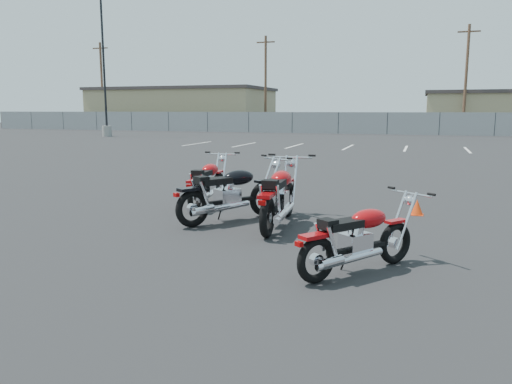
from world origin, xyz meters
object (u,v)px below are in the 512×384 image
(motorcycle_second_black, at_px, (230,193))
(motorcycle_third_red, at_px, (279,196))
(motorcycle_front_red, at_px, (208,183))
(motorcycle_rear_red, at_px, (358,239))

(motorcycle_second_black, distance_m, motorcycle_third_red, 0.98)
(motorcycle_front_red, distance_m, motorcycle_second_black, 1.65)
(motorcycle_third_red, relative_size, motorcycle_rear_red, 1.34)
(motorcycle_rear_red, bearing_deg, motorcycle_front_red, 135.65)
(motorcycle_second_black, bearing_deg, motorcycle_front_red, 128.16)
(motorcycle_third_red, bearing_deg, motorcycle_front_red, 144.54)
(motorcycle_front_red, distance_m, motorcycle_rear_red, 5.07)
(motorcycle_second_black, height_order, motorcycle_third_red, motorcycle_third_red)
(motorcycle_front_red, relative_size, motorcycle_rear_red, 1.21)
(motorcycle_third_red, bearing_deg, motorcycle_rear_red, -52.46)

